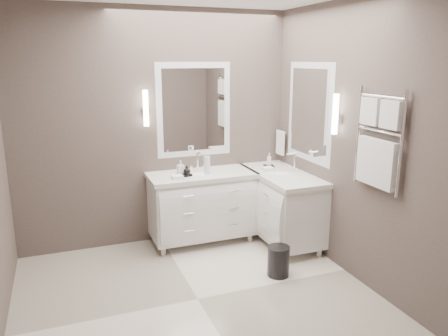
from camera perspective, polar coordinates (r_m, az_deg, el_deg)
name	(u,v)px	position (r m, az deg, el deg)	size (l,w,h in m)	color
floor	(198,299)	(4.18, -3.45, -16.76)	(3.20, 3.00, 0.01)	white
wall_back	(157,129)	(5.11, -8.80, 5.08)	(3.20, 0.01, 2.70)	#4F433F
wall_front	(280,212)	(2.33, 7.36, -5.71)	(3.20, 0.01, 2.70)	#4F433F
wall_right	(354,142)	(4.41, 16.62, 3.24)	(0.01, 3.00, 2.70)	#4F433F
vanity_back	(202,203)	(5.16, -2.87, -4.57)	(1.24, 0.59, 0.97)	white
vanity_right	(281,203)	(5.21, 7.48, -4.51)	(0.59, 1.24, 0.97)	white
mirror_back	(194,110)	(5.17, -3.93, 7.57)	(0.90, 0.02, 1.10)	white
mirror_right	(309,112)	(5.02, 11.08, 7.14)	(0.02, 0.90, 1.10)	white
sconce_back	(146,109)	(4.97, -10.18, 7.61)	(0.06, 0.06, 0.40)	white
sconce_right	(335,115)	(4.50, 14.32, 6.74)	(0.06, 0.06, 0.40)	white
towel_bar_corner	(280,142)	(5.54, 7.36, 3.37)	(0.03, 0.22, 0.30)	white
towel_ladder	(378,146)	(4.06, 19.44, 2.75)	(0.06, 0.58, 0.90)	white
waste_bin	(278,261)	(4.53, 7.12, -11.96)	(0.22, 0.22, 0.31)	black
amenity_tray_back	(184,175)	(4.94, -5.28, -0.92)	(0.16, 0.12, 0.02)	black
amenity_tray_right	(269,167)	(5.32, 5.88, 0.16)	(0.12, 0.16, 0.02)	black
water_bottle	(207,165)	(4.99, -2.23, 0.38)	(0.07, 0.07, 0.21)	silver
soap_bottle_a	(181,167)	(4.92, -5.70, 0.09)	(0.07, 0.07, 0.15)	white
soap_bottle_b	(187,170)	(4.90, -4.86, -0.27)	(0.08, 0.08, 0.10)	black
soap_bottle_c	(269,160)	(5.30, 5.91, 1.11)	(0.06, 0.06, 0.16)	white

